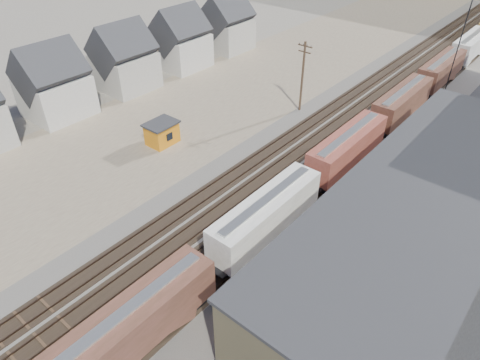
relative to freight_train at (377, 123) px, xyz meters
The scene contains 10 objects.
ground 40.70m from the freight_train, 95.37° to the right, with size 300.00×300.00×0.00m, color #6B6356.
ballast_bed 10.67m from the freight_train, 111.65° to the left, with size 18.00×200.00×0.06m, color #4C4742.
dirt_yard 23.97m from the freight_train, behind, with size 24.00×180.00×0.03m, color #6F5C4C.
rail_tracks 10.85m from the freight_train, 114.43° to the left, with size 11.40×200.00×0.24m.
freight_train is the anchor object (origin of this frame).
warehouse 19.07m from the freight_train, 54.06° to the right, with size 12.40×40.40×7.25m.
utility_pole_north 12.65m from the freight_train, behind, with size 2.20×0.32×10.00m.
radio_mast 20.69m from the freight_train, 83.59° to the left, with size 1.20×0.16×18.00m.
townhouse_row 40.86m from the freight_train, 157.80° to the right, with size 8.15×68.16×10.47m.
maintenance_shed 26.95m from the freight_train, 139.64° to the right, with size 3.16×4.05×2.93m.
Camera 1 is at (21.05, -6.71, 28.35)m, focal length 32.00 mm.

